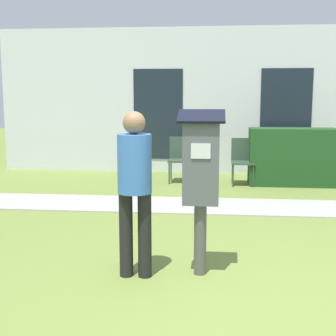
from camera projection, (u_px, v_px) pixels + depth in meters
The scene contains 9 objects.
ground_plane at pixel (226, 298), 4.01m from camera, with size 40.00×40.00×0.00m, color olive.
sidewalk at pixel (222, 206), 7.30m from camera, with size 12.00×1.10×0.02m.
building_facade at pixel (221, 101), 10.39m from camera, with size 10.00×0.26×3.20m.
parking_meter at pixel (201, 171), 4.41m from camera, with size 0.44×0.31×1.59m.
person_standing at pixel (135, 181), 4.36m from camera, with size 0.32×0.32×1.58m.
outdoor_chair_left at pixel (180, 156), 9.36m from camera, with size 0.44×0.44×0.90m.
outdoor_chair_middle at pixel (243, 157), 9.08m from camera, with size 0.44×0.44×0.90m.
outdoor_chair_right at pixel (306, 157), 9.18m from camera, with size 0.44×0.44×0.90m.
hedge_row at pixel (292, 157), 9.01m from camera, with size 1.65×0.60×1.10m.
Camera 1 is at (-0.10, -3.83, 1.72)m, focal length 50.00 mm.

